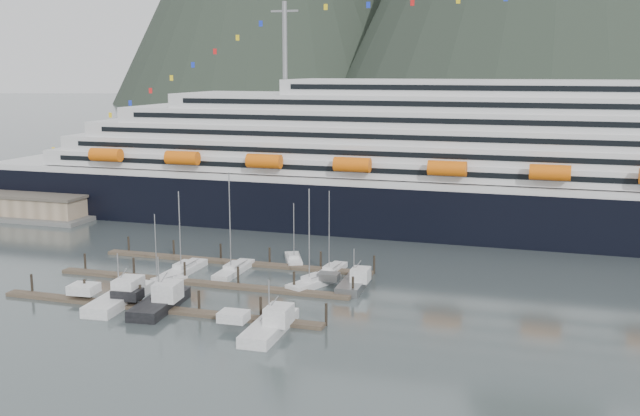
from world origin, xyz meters
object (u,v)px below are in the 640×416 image
at_px(sailboat_d, 234,270).
at_px(trawler_b, 159,302).
at_px(sailboat_f, 294,260).
at_px(trawler_d, 268,325).
at_px(sailboat_c, 162,284).
at_px(warehouse, 11,203).
at_px(sailboat_b, 184,270).
at_px(cruise_ship, 473,172).
at_px(sailboat_h, 314,283).
at_px(trawler_e, 353,282).
at_px(sailboat_g, 331,271).
at_px(trawler_a, 118,297).

bearing_deg(sailboat_d, trawler_b, 172.73).
height_order(sailboat_f, trawler_d, sailboat_f).
height_order(sailboat_c, trawler_b, sailboat_c).
relative_size(sailboat_f, trawler_b, 0.84).
xyz_separation_m(sailboat_d, trawler_d, (15.50, -24.11, 0.50)).
xyz_separation_m(warehouse, sailboat_b, (61.67, -33.65, -1.81)).
bearing_deg(cruise_ship, sailboat_b, -130.90).
distance_m(sailboat_d, sailboat_h, 14.87).
height_order(sailboat_b, trawler_d, sailboat_b).
relative_size(cruise_ship, trawler_d, 16.50).
xyz_separation_m(sailboat_f, trawler_d, (8.63, -33.51, 0.55)).
relative_size(warehouse, sailboat_c, 3.96).
distance_m(trawler_d, trawler_e, 22.39).
xyz_separation_m(cruise_ship, trawler_b, (-34.91, -64.34, -11.04)).
xyz_separation_m(sailboat_c, trawler_d, (22.90, -14.00, 0.55)).
bearing_deg(sailboat_h, warehouse, 90.31).
height_order(sailboat_c, sailboat_f, sailboat_c).
distance_m(cruise_ship, sailboat_b, 62.72).
bearing_deg(cruise_ship, sailboat_c, -126.34).
bearing_deg(sailboat_g, trawler_d, -174.79).
bearing_deg(trawler_b, sailboat_c, 21.89).
bearing_deg(trawler_e, sailboat_b, 87.70).
xyz_separation_m(trawler_b, trawler_e, (22.77, 17.70, -0.13)).
bearing_deg(trawler_e, sailboat_h, 95.30).
xyz_separation_m(sailboat_c, trawler_b, (5.15, -9.89, 0.60)).
relative_size(sailboat_f, sailboat_h, 0.69).
bearing_deg(trawler_d, sailboat_b, 44.85).
distance_m(warehouse, trawler_a, 79.01).
height_order(cruise_ship, sailboat_h, cruise_ship).
height_order(warehouse, sailboat_h, sailboat_h).
bearing_deg(trawler_b, sailboat_g, -40.59).
xyz_separation_m(cruise_ship, sailboat_c, (-40.06, -54.45, -11.64)).
distance_m(sailboat_f, sailboat_h, 14.65).
bearing_deg(trawler_e, trawler_b, 125.66).
bearing_deg(sailboat_f, sailboat_h, -172.90).
relative_size(warehouse, sailboat_h, 2.95).
bearing_deg(warehouse, trawler_d, -33.19).
distance_m(warehouse, trawler_b, 84.54).
height_order(sailboat_c, trawler_d, sailboat_c).
bearing_deg(sailboat_f, trawler_a, 126.80).
distance_m(cruise_ship, warehouse, 103.31).
distance_m(trawler_b, trawler_e, 28.84).
height_order(sailboat_c, sailboat_h, sailboat_h).
distance_m(sailboat_d, sailboat_f, 11.65).
bearing_deg(sailboat_c, warehouse, 77.98).
xyz_separation_m(sailboat_c, trawler_a, (-1.53, -9.36, 0.59)).
bearing_deg(sailboat_c, sailboat_h, -50.43).
xyz_separation_m(sailboat_g, trawler_d, (0.51, -28.75, 0.53)).
height_order(sailboat_d, trawler_d, sailboat_d).
distance_m(sailboat_b, sailboat_g, 23.70).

